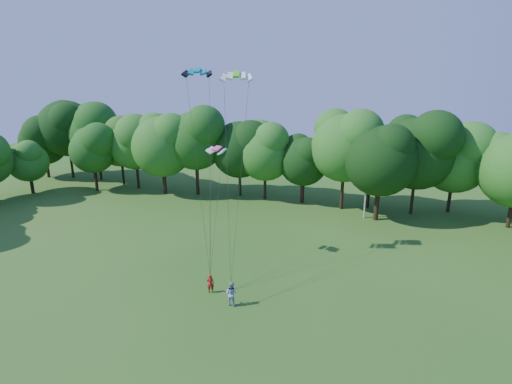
% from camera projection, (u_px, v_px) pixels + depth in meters
% --- Properties ---
extents(utility_pole, '(1.56, 0.50, 8.00)m').
position_uv_depth(utility_pole, '(367.00, 185.00, 47.05)').
color(utility_pole, '#A9AAA2').
rests_on(utility_pole, ground).
extents(kite_flyer_left, '(0.67, 0.54, 1.58)m').
position_uv_depth(kite_flyer_left, '(210.00, 283.00, 31.59)').
color(kite_flyer_left, maroon).
rests_on(kite_flyer_left, ground).
extents(kite_flyer_right, '(0.99, 0.81, 1.90)m').
position_uv_depth(kite_flyer_right, '(231.00, 293.00, 29.86)').
color(kite_flyer_right, '#90A4C8').
rests_on(kite_flyer_right, ground).
extents(kite_teal, '(2.62, 1.67, 0.50)m').
position_uv_depth(kite_teal, '(197.00, 70.00, 33.09)').
color(kite_teal, '#057E9E').
rests_on(kite_teal, ground).
extents(kite_green, '(2.92, 1.89, 0.65)m').
position_uv_depth(kite_green, '(236.00, 74.00, 34.10)').
color(kite_green, '#4BD31F').
rests_on(kite_green, ground).
extents(kite_pink, '(1.97, 1.28, 0.36)m').
position_uv_depth(kite_pink, '(217.00, 148.00, 35.33)').
color(kite_pink, '#F4438F').
rests_on(kite_pink, ground).
extents(tree_back_west, '(7.80, 7.80, 11.35)m').
position_uv_depth(tree_back_west, '(120.00, 140.00, 60.51)').
color(tree_back_west, '#382316').
rests_on(tree_back_west, ground).
extents(tree_back_center, '(8.94, 8.94, 13.01)m').
position_uv_depth(tree_back_center, '(381.00, 153.00, 45.26)').
color(tree_back_center, black).
rests_on(tree_back_center, ground).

